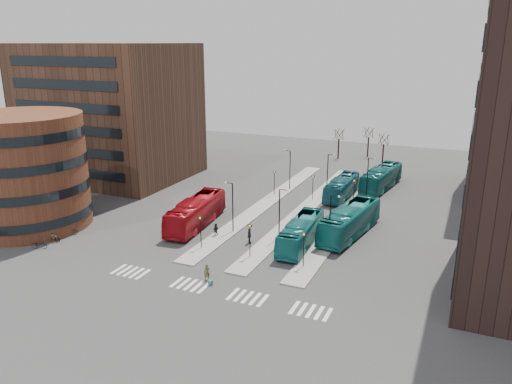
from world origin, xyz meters
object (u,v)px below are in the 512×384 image
at_px(commuter_c, 288,246).
at_px(bicycle_far, 69,231).
at_px(teal_bus_b, 342,187).
at_px(commuter_a, 216,230).
at_px(suitcase, 210,283).
at_px(teal_bus_c, 350,221).
at_px(traveller, 207,272).
at_px(commuter_b, 249,236).
at_px(teal_bus_d, 381,178).
at_px(bicycle_near, 39,245).
at_px(teal_bus_a, 301,233).
at_px(red_bus, 196,212).
at_px(bicycle_mid, 53,238).

xyz_separation_m(commuter_c, bicycle_far, (-25.95, -5.50, -0.26)).
bearing_deg(teal_bus_b, commuter_a, -112.97).
xyz_separation_m(suitcase, teal_bus_c, (9.03, 18.01, 1.55)).
bearing_deg(bicycle_far, traveller, -120.81).
bearing_deg(traveller, teal_bus_c, 39.05).
bearing_deg(commuter_b, teal_bus_d, -39.82).
distance_m(teal_bus_b, teal_bus_d, 8.32).
bearing_deg(bicycle_far, commuter_b, -94.09).
bearing_deg(traveller, bicycle_far, 148.62).
xyz_separation_m(suitcase, commuter_b, (-0.84, 10.80, 0.67)).
distance_m(suitcase, teal_bus_d, 40.48).
bearing_deg(bicycle_near, bicycle_far, -21.65).
bearing_deg(suitcase, teal_bus_d, 95.38).
distance_m(teal_bus_a, commuter_c, 2.74).
height_order(commuter_b, commuter_c, commuter_b).
distance_m(teal_bus_c, bicycle_far, 33.62).
height_order(red_bus, teal_bus_d, red_bus).
height_order(teal_bus_d, traveller, teal_bus_d).
xyz_separation_m(teal_bus_c, commuter_b, (-9.87, -7.21, -0.88)).
xyz_separation_m(teal_bus_a, traveller, (-5.53, -11.83, -0.73)).
bearing_deg(commuter_b, commuter_c, -119.20).
bearing_deg(bicycle_near, suitcase, -111.62).
bearing_deg(commuter_c, red_bus, -100.87).
bearing_deg(teal_bus_b, bicycle_far, -131.35).
distance_m(teal_bus_d, bicycle_far, 46.42).
bearing_deg(bicycle_far, bicycle_mid, 159.39).
xyz_separation_m(commuter_a, commuter_b, (4.62, -0.43, 0.13)).
xyz_separation_m(teal_bus_a, bicycle_far, (-26.49, -8.06, -1.06)).
xyz_separation_m(suitcase, commuter_c, (4.19, 10.09, 0.51)).
relative_size(red_bus, teal_bus_b, 1.16).
relative_size(teal_bus_a, traveller, 6.76).
xyz_separation_m(red_bus, teal_bus_c, (18.40, 4.61, 0.03)).
xyz_separation_m(red_bus, teal_bus_b, (13.69, 19.09, -0.25)).
relative_size(commuter_b, bicycle_near, 1.05).
bearing_deg(red_bus, teal_bus_c, 8.26).
relative_size(teal_bus_b, commuter_c, 7.20).
relative_size(suitcase, bicycle_far, 0.26).
xyz_separation_m(red_bus, traveller, (8.57, -12.57, -0.95)).
xyz_separation_m(teal_bus_c, teal_bus_d, (-0.19, 21.46, -0.06)).
height_order(commuter_b, bicycle_near, commuter_b).
bearing_deg(red_bus, suitcase, -60.86).
xyz_separation_m(bicycle_near, bicycle_far, (0.00, 4.61, 0.04)).
relative_size(bicycle_mid, bicycle_far, 0.90).
height_order(suitcase, commuter_a, commuter_a).
bearing_deg(bicycle_mid, traveller, -99.14).
bearing_deg(commuter_a, red_bus, -48.12).
relative_size(teal_bus_b, teal_bus_d, 0.88).
distance_m(traveller, commuter_c, 10.52).
relative_size(teal_bus_d, traveller, 7.56).
xyz_separation_m(teal_bus_b, traveller, (-5.13, -31.66, -0.70)).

